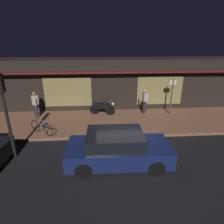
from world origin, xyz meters
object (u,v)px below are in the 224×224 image
(motorcycle, at_px, (103,107))
(sign_post, at_px, (172,95))
(person_bystander, at_px, (144,101))
(person_photographer, at_px, (35,104))
(bicycle_parked, at_px, (42,127))
(parked_car_far, at_px, (118,149))
(traffic_light_pole, at_px, (4,103))

(motorcycle, height_order, sign_post, sign_post)
(motorcycle, xyz_separation_m, person_bystander, (2.81, 0.10, 0.38))
(sign_post, bearing_deg, motorcycle, 176.66)
(person_photographer, bearing_deg, person_bystander, 1.97)
(motorcycle, xyz_separation_m, bicycle_parked, (-3.27, -2.56, -0.14))
(person_bystander, bearing_deg, parked_car_far, -113.62)
(motorcycle, relative_size, person_bystander, 1.00)
(motorcycle, distance_m, bicycle_parked, 4.16)
(motorcycle, bearing_deg, person_bystander, 2.08)
(motorcycle, bearing_deg, parked_car_far, -84.75)
(motorcycle, distance_m, parked_car_far, 5.24)
(traffic_light_pole, distance_m, parked_car_far, 4.83)
(person_photographer, relative_size, traffic_light_pole, 0.46)
(person_bystander, height_order, parked_car_far, person_bystander)
(bicycle_parked, bearing_deg, motorcycle, 38.10)
(person_bystander, xyz_separation_m, sign_post, (1.69, -0.36, 0.48))
(person_bystander, distance_m, sign_post, 1.79)
(motorcycle, relative_size, traffic_light_pole, 0.47)
(motorcycle, relative_size, person_photographer, 1.00)
(motorcycle, distance_m, traffic_light_pole, 6.19)
(person_photographer, relative_size, parked_car_far, 0.40)
(bicycle_parked, relative_size, person_bystander, 0.84)
(sign_post, relative_size, parked_car_far, 0.58)
(sign_post, bearing_deg, traffic_light_pole, -153.78)
(traffic_light_pole, bearing_deg, bicycle_parked, 70.09)
(bicycle_parked, bearing_deg, parked_car_far, -35.32)
(parked_car_far, bearing_deg, person_photographer, 133.05)
(sign_post, distance_m, parked_car_far, 6.43)
(bicycle_parked, relative_size, person_photographer, 0.84)
(traffic_light_pole, bearing_deg, parked_car_far, -10.30)
(bicycle_parked, relative_size, traffic_light_pole, 0.39)
(person_photographer, distance_m, sign_post, 8.77)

